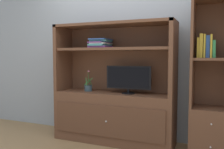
# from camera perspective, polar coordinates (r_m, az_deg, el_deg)

# --- Properties ---
(painted_rear_wall) EXTENTS (6.00, 0.10, 2.80)m
(painted_rear_wall) POSITION_cam_1_polar(r_m,az_deg,el_deg) (3.66, 2.47, 7.78)
(painted_rear_wall) COLOR #9EA8B2
(painted_rear_wall) RESTS_ON ground_plane
(media_console) EXTENTS (1.65, 0.48, 1.61)m
(media_console) POSITION_cam_1_polar(r_m,az_deg,el_deg) (3.40, 0.37, -6.90)
(media_console) COLOR brown
(media_console) RESTS_ON ground_plane
(tv_monitor) EXTENTS (0.61, 0.17, 0.37)m
(tv_monitor) POSITION_cam_1_polar(r_m,az_deg,el_deg) (3.25, 3.79, -0.95)
(tv_monitor) COLOR black
(tv_monitor) RESTS_ON media_console
(potted_plant) EXTENTS (0.12, 0.11, 0.30)m
(potted_plant) POSITION_cam_1_polar(r_m,az_deg,el_deg) (3.51, -5.51, -3.03)
(potted_plant) COLOR #384C56
(potted_plant) RESTS_ON media_console
(magazine_stack) EXTENTS (0.26, 0.33, 0.12)m
(magazine_stack) POSITION_cam_1_polar(r_m,az_deg,el_deg) (3.41, -2.69, 7.20)
(magazine_stack) COLOR purple
(magazine_stack) RESTS_ON media_console
(bookshelf_tall) EXTENTS (0.49, 0.42, 1.84)m
(bookshelf_tall) POSITION_cam_1_polar(r_m,az_deg,el_deg) (3.14, 22.16, -6.76)
(bookshelf_tall) COLOR brown
(bookshelf_tall) RESTS_ON ground_plane
(upright_book_row) EXTENTS (0.20, 0.18, 0.28)m
(upright_book_row) POSITION_cam_1_polar(r_m,az_deg,el_deg) (3.07, 21.02, 5.98)
(upright_book_row) COLOR gold
(upright_book_row) RESTS_ON bookshelf_tall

